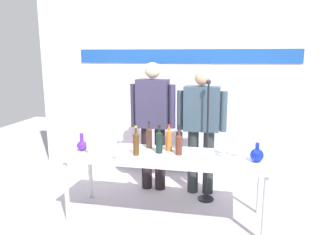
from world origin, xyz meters
TOP-DOWN VIEW (x-y plane):
  - ground_plane at (0.00, 0.00)m, footprint 10.00×10.00m
  - back_wall at (0.00, 1.46)m, footprint 4.65×0.11m
  - display_table at (0.00, 0.00)m, footprint 2.19×0.69m
  - decanter_blue_left at (-0.95, -0.04)m, footprint 0.12×0.12m
  - decanter_blue_right at (0.96, -0.04)m, footprint 0.14×0.14m
  - presenter_left at (-0.32, 0.73)m, footprint 0.60×0.22m
  - presenter_right at (0.32, 0.73)m, footprint 0.64×0.22m
  - wine_bottle_0 at (0.01, 0.15)m, footprint 0.07×0.07m
  - wine_bottle_1 at (0.12, 0.21)m, footprint 0.07×0.07m
  - wine_bottle_2 at (-0.24, 0.21)m, footprint 0.07×0.07m
  - wine_bottle_3 at (-0.08, 0.05)m, footprint 0.07×0.07m
  - wine_bottle_4 at (-0.31, -0.07)m, footprint 0.07×0.07m
  - wine_bottle_5 at (0.14, 0.03)m, footprint 0.07×0.07m
  - wine_glass_left_0 at (-0.58, 0.19)m, footprint 0.06×0.06m
  - wine_glass_left_1 at (-0.82, -0.13)m, footprint 0.06×0.06m
  - wine_glass_left_2 at (-0.46, -0.27)m, footprint 0.07×0.07m
  - wine_glass_right_0 at (0.71, 0.13)m, footprint 0.06×0.06m
  - wine_glass_right_1 at (0.60, 0.16)m, footprint 0.07×0.07m
  - wine_glass_right_2 at (0.62, 0.03)m, footprint 0.06×0.06m
  - wine_glass_right_3 at (0.79, 0.06)m, footprint 0.06×0.06m
  - microphone_stand at (0.41, 0.52)m, footprint 0.20×0.20m

SIDE VIEW (x-z plane):
  - ground_plane at x=0.00m, z-range 0.00..0.00m
  - microphone_stand at x=0.41m, z-range -0.25..1.27m
  - display_table at x=0.00m, z-range 0.31..1.04m
  - decanter_blue_left at x=-0.95m, z-range 0.70..0.91m
  - decanter_blue_right at x=0.96m, z-range 0.71..0.91m
  - wine_glass_right_0 at x=0.71m, z-range 0.76..0.90m
  - wine_glass_left_1 at x=-0.82m, z-range 0.77..0.91m
  - wine_glass_right_1 at x=0.60m, z-range 0.77..0.91m
  - wine_glass_right_3 at x=0.79m, z-range 0.77..0.91m
  - wine_glass_left_2 at x=-0.46m, z-range 0.77..0.92m
  - wine_glass_right_2 at x=0.62m, z-range 0.77..0.93m
  - wine_glass_left_0 at x=-0.58m, z-range 0.77..0.94m
  - wine_bottle_1 at x=0.12m, z-range 0.72..1.00m
  - wine_bottle_5 at x=0.14m, z-range 0.71..1.01m
  - wine_bottle_2 at x=-0.24m, z-range 0.71..1.02m
  - wine_bottle_3 at x=-0.08m, z-range 0.71..1.03m
  - wine_bottle_0 at x=0.01m, z-range 0.72..1.02m
  - wine_bottle_4 at x=-0.31m, z-range 0.71..1.03m
  - presenter_right at x=0.32m, z-range 0.12..1.74m
  - presenter_left at x=-0.32m, z-range 0.12..1.83m
  - back_wall at x=0.00m, z-range 0.00..3.00m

